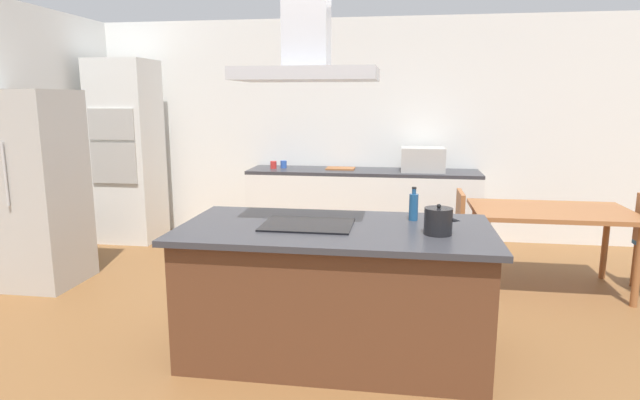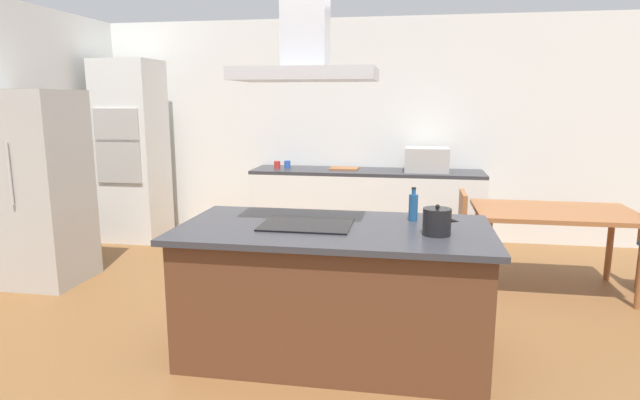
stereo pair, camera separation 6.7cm
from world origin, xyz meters
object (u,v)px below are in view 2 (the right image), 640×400
object	(u,v)px
countertop_microwave	(427,160)
wall_oven_stack	(132,151)
olive_oil_bottle	(413,207)
coffee_mug_red	(277,165)
cooktop	(307,225)
coffee_mug_blue	(287,164)
range_hood	(306,40)
cutting_board	(344,168)
chair_at_left_end	(450,232)
dining_table	(554,219)
tea_kettle	(437,222)
refrigerator	(36,188)

from	to	relation	value
countertop_microwave	wall_oven_stack	bearing A→B (deg)	-176.26
olive_oil_bottle	coffee_mug_red	distance (m)	3.07
cooktop	coffee_mug_blue	world-z (taller)	coffee_mug_blue
coffee_mug_red	coffee_mug_blue	xyz separation A→B (m)	(0.11, 0.07, 0.00)
range_hood	coffee_mug_blue	bearing A→B (deg)	105.65
coffee_mug_blue	cutting_board	world-z (taller)	coffee_mug_blue
countertop_microwave	coffee_mug_red	xyz separation A→B (m)	(-1.79, -0.01, -0.09)
coffee_mug_red	cutting_board	xyz separation A→B (m)	(0.82, 0.06, -0.04)
countertop_microwave	chair_at_left_end	xyz separation A→B (m)	(0.20, -1.30, -0.53)
coffee_mug_blue	dining_table	world-z (taller)	coffee_mug_blue
coffee_mug_red	cutting_board	size ratio (longest dim) A/B	0.26
tea_kettle	coffee_mug_red	world-z (taller)	tea_kettle
cooktop	refrigerator	size ratio (longest dim) A/B	0.33
olive_oil_bottle	range_hood	world-z (taller)	range_hood
cutting_board	dining_table	size ratio (longest dim) A/B	0.24
cooktop	wall_oven_stack	xyz separation A→B (m)	(-2.71, 2.65, 0.20)
countertop_microwave	coffee_mug_blue	size ratio (longest dim) A/B	5.56
tea_kettle	refrigerator	bearing A→B (deg)	163.21
tea_kettle	range_hood	distance (m)	1.41
coffee_mug_red	range_hood	size ratio (longest dim) A/B	0.10
cooktop	tea_kettle	xyz separation A→B (m)	(0.85, -0.11, 0.08)
olive_oil_bottle	dining_table	bearing A→B (deg)	45.77
dining_table	range_hood	size ratio (longest dim) A/B	1.56
tea_kettle	chair_at_left_end	distance (m)	1.76
coffee_mug_blue	chair_at_left_end	distance (m)	2.36
olive_oil_bottle	cooktop	bearing A→B (deg)	-159.15
range_hood	chair_at_left_end	bearing A→B (deg)	56.02
tea_kettle	dining_table	size ratio (longest dim) A/B	0.16
countertop_microwave	wall_oven_stack	size ratio (longest dim) A/B	0.23
range_hood	countertop_microwave	bearing A→B (deg)	73.40
cooktop	olive_oil_bottle	size ratio (longest dim) A/B	2.54
coffee_mug_red	refrigerator	world-z (taller)	refrigerator
refrigerator	chair_at_left_end	distance (m)	3.92
cooktop	refrigerator	xyz separation A→B (m)	(-2.79, 0.99, 0.00)
olive_oil_bottle	chair_at_left_end	distance (m)	1.44
dining_table	cooktop	bearing A→B (deg)	-141.45
chair_at_left_end	range_hood	distance (m)	2.48
refrigerator	range_hood	bearing A→B (deg)	-19.57
tea_kettle	coffee_mug_red	distance (m)	3.47
dining_table	range_hood	xyz separation A→B (m)	(-1.98, -1.58, 1.43)
wall_oven_stack	countertop_microwave	bearing A→B (deg)	3.74
wall_oven_stack	coffee_mug_red	bearing A→B (deg)	7.08
chair_at_left_end	range_hood	size ratio (longest dim) A/B	0.99
coffee_mug_red	cutting_board	world-z (taller)	coffee_mug_red
dining_table	tea_kettle	bearing A→B (deg)	-123.79
cutting_board	range_hood	xyz separation A→B (m)	(0.12, -2.93, 1.19)
chair_at_left_end	dining_table	bearing A→B (deg)	0.00
coffee_mug_red	chair_at_left_end	size ratio (longest dim) A/B	0.10
cutting_board	dining_table	world-z (taller)	cutting_board
tea_kettle	range_hood	size ratio (longest dim) A/B	0.25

